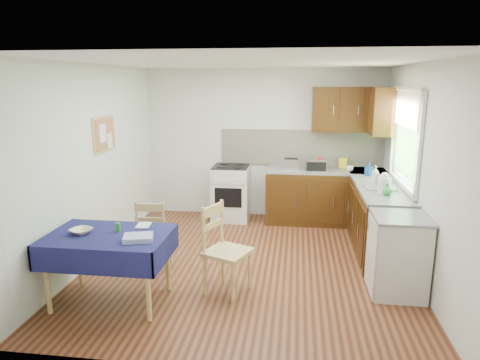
# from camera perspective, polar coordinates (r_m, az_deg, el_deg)

# --- Properties ---
(floor) EXTENTS (4.20, 4.20, 0.00)m
(floor) POSITION_cam_1_polar(r_m,az_deg,el_deg) (5.60, 1.11, -11.06)
(floor) COLOR #461E12
(floor) RESTS_ON ground
(ceiling) EXTENTS (4.00, 4.20, 0.02)m
(ceiling) POSITION_cam_1_polar(r_m,az_deg,el_deg) (5.11, 1.24, 15.45)
(ceiling) COLOR white
(ceiling) RESTS_ON wall_back
(wall_back) EXTENTS (4.00, 0.02, 2.50)m
(wall_back) POSITION_cam_1_polar(r_m,az_deg,el_deg) (7.27, 3.04, 4.84)
(wall_back) COLOR silver
(wall_back) RESTS_ON ground
(wall_front) EXTENTS (4.00, 0.02, 2.50)m
(wall_front) POSITION_cam_1_polar(r_m,az_deg,el_deg) (3.20, -3.09, -5.81)
(wall_front) COLOR silver
(wall_front) RESTS_ON ground
(wall_left) EXTENTS (0.02, 4.20, 2.50)m
(wall_left) POSITION_cam_1_polar(r_m,az_deg,el_deg) (5.78, -18.94, 2.02)
(wall_left) COLOR silver
(wall_left) RESTS_ON ground
(wall_right) EXTENTS (0.02, 4.20, 2.50)m
(wall_right) POSITION_cam_1_polar(r_m,az_deg,el_deg) (5.37, 22.88, 0.91)
(wall_right) COLOR silver
(wall_right) RESTS_ON ground
(base_cabinets) EXTENTS (1.90, 2.30, 0.86)m
(base_cabinets) POSITION_cam_1_polar(r_m,az_deg,el_deg) (6.65, 14.12, -3.58)
(base_cabinets) COLOR black
(base_cabinets) RESTS_ON ground
(worktop_back) EXTENTS (1.90, 0.60, 0.04)m
(worktop_back) POSITION_cam_1_polar(r_m,az_deg,el_deg) (7.03, 11.36, 1.26)
(worktop_back) COLOR slate
(worktop_back) RESTS_ON base_cabinets
(worktop_right) EXTENTS (0.60, 1.70, 0.04)m
(worktop_right) POSITION_cam_1_polar(r_m,az_deg,el_deg) (6.00, 18.23, -1.16)
(worktop_right) COLOR slate
(worktop_right) RESTS_ON base_cabinets
(worktop_corner) EXTENTS (0.60, 0.60, 0.04)m
(worktop_corner) POSITION_cam_1_polar(r_m,az_deg,el_deg) (7.11, 16.60, 1.09)
(worktop_corner) COLOR slate
(worktop_corner) RESTS_ON base_cabinets
(splashback) EXTENTS (2.70, 0.02, 0.60)m
(splashback) POSITION_cam_1_polar(r_m,az_deg,el_deg) (7.24, 8.17, 4.29)
(splashback) COLOR silver
(splashback) RESTS_ON wall_back
(upper_cabinets) EXTENTS (1.20, 0.85, 0.70)m
(upper_cabinets) POSITION_cam_1_polar(r_m,az_deg,el_deg) (6.96, 15.68, 8.98)
(upper_cabinets) COLOR black
(upper_cabinets) RESTS_ON wall_back
(stove) EXTENTS (0.60, 0.61, 0.92)m
(stove) POSITION_cam_1_polar(r_m,az_deg,el_deg) (7.19, -1.20, -1.67)
(stove) COLOR silver
(stove) RESTS_ON ground
(window) EXTENTS (0.04, 1.48, 1.26)m
(window) POSITION_cam_1_polar(r_m,az_deg,el_deg) (5.98, 21.24, 6.07)
(window) COLOR #305824
(window) RESTS_ON wall_right
(fridge) EXTENTS (0.58, 0.60, 0.89)m
(fridge) POSITION_cam_1_polar(r_m,az_deg,el_deg) (5.02, 20.32, -9.37)
(fridge) COLOR silver
(fridge) RESTS_ON ground
(corkboard) EXTENTS (0.04, 0.62, 0.47)m
(corkboard) POSITION_cam_1_polar(r_m,az_deg,el_deg) (5.99, -17.66, 5.85)
(corkboard) COLOR tan
(corkboard) RESTS_ON wall_left
(dining_table) EXTENTS (1.24, 0.84, 0.75)m
(dining_table) POSITION_cam_1_polar(r_m,az_deg,el_deg) (4.66, -17.10, -8.12)
(dining_table) COLOR #131041
(dining_table) RESTS_ON ground
(chair_far) EXTENTS (0.42, 0.42, 0.89)m
(chair_far) POSITION_cam_1_polar(r_m,az_deg,el_deg) (5.40, -11.46, -6.85)
(chair_far) COLOR tan
(chair_far) RESTS_ON ground
(chair_near) EXTENTS (0.57, 0.57, 0.99)m
(chair_near) POSITION_cam_1_polar(r_m,az_deg,el_deg) (4.72, -2.19, -8.86)
(chair_near) COLOR tan
(chair_near) RESTS_ON ground
(toaster) EXTENTS (0.25, 0.16, 0.19)m
(toaster) POSITION_cam_1_polar(r_m,az_deg,el_deg) (6.90, 6.81, 2.11)
(toaster) COLOR silver
(toaster) RESTS_ON worktop_back
(sandwich_press) EXTENTS (0.30, 0.26, 0.18)m
(sandwich_press) POSITION_cam_1_polar(r_m,az_deg,el_deg) (6.96, 10.11, 2.08)
(sandwich_press) COLOR black
(sandwich_press) RESTS_ON worktop_back
(sauce_bottle) EXTENTS (0.05, 0.05, 0.22)m
(sauce_bottle) POSITION_cam_1_polar(r_m,az_deg,el_deg) (6.89, 10.49, 2.17)
(sauce_bottle) COLOR red
(sauce_bottle) RESTS_ON worktop_back
(yellow_packet) EXTENTS (0.13, 0.10, 0.17)m
(yellow_packet) POSITION_cam_1_polar(r_m,az_deg,el_deg) (7.18, 13.54, 2.23)
(yellow_packet) COLOR yellow
(yellow_packet) RESTS_ON worktop_back
(dish_rack) EXTENTS (0.39, 0.29, 0.18)m
(dish_rack) POSITION_cam_1_polar(r_m,az_deg,el_deg) (5.95, 18.20, -0.85)
(dish_rack) COLOR gray
(dish_rack) RESTS_ON worktop_right
(kettle) EXTENTS (0.16, 0.16, 0.28)m
(kettle) POSITION_cam_1_polar(r_m,az_deg,el_deg) (5.66, 18.66, -0.54)
(kettle) COLOR silver
(kettle) RESTS_ON worktop_right
(cup) EXTENTS (0.14, 0.14, 0.09)m
(cup) POSITION_cam_1_polar(r_m,az_deg,el_deg) (6.95, 14.44, 1.49)
(cup) COLOR white
(cup) RESTS_ON worktop_back
(soap_bottle_a) EXTENTS (0.11, 0.12, 0.27)m
(soap_bottle_a) POSITION_cam_1_polar(r_m,az_deg,el_deg) (6.08, 17.57, 0.57)
(soap_bottle_a) COLOR silver
(soap_bottle_a) RESTS_ON worktop_right
(soap_bottle_b) EXTENTS (0.13, 0.13, 0.21)m
(soap_bottle_b) POSITION_cam_1_polar(r_m,az_deg,el_deg) (6.69, 16.85, 1.45)
(soap_bottle_b) COLOR #1B4A9E
(soap_bottle_b) RESTS_ON worktop_right
(soap_bottle_c) EXTENTS (0.17, 0.17, 0.15)m
(soap_bottle_c) POSITION_cam_1_polar(r_m,az_deg,el_deg) (5.60, 19.05, -1.20)
(soap_bottle_c) COLOR #279042
(soap_bottle_c) RESTS_ON worktop_right
(plate_bowl) EXTENTS (0.28, 0.28, 0.05)m
(plate_bowl) POSITION_cam_1_polar(r_m,az_deg,el_deg) (4.72, -20.42, -6.41)
(plate_bowl) COLOR beige
(plate_bowl) RESTS_ON dining_table
(book) EXTENTS (0.17, 0.21, 0.02)m
(book) POSITION_cam_1_polar(r_m,az_deg,el_deg) (4.79, -13.59, -5.91)
(book) COLOR white
(book) RESTS_ON dining_table
(spice_jar) EXTENTS (0.05, 0.05, 0.10)m
(spice_jar) POSITION_cam_1_polar(r_m,az_deg,el_deg) (4.65, -15.95, -6.10)
(spice_jar) COLOR #238324
(spice_jar) RESTS_ON dining_table
(tea_towel) EXTENTS (0.33, 0.29, 0.05)m
(tea_towel) POSITION_cam_1_polar(r_m,az_deg,el_deg) (4.37, -13.43, -7.50)
(tea_towel) COLOR navy
(tea_towel) RESTS_ON dining_table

